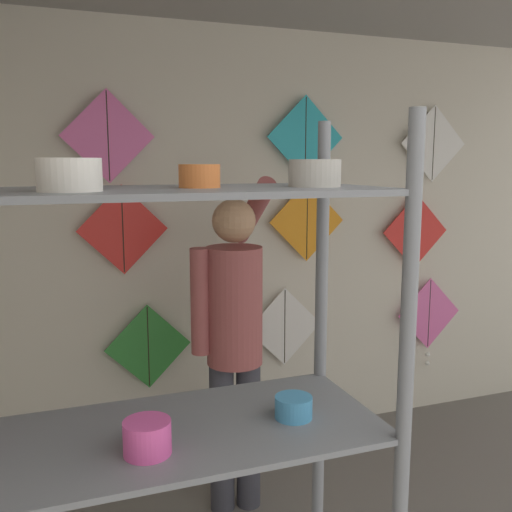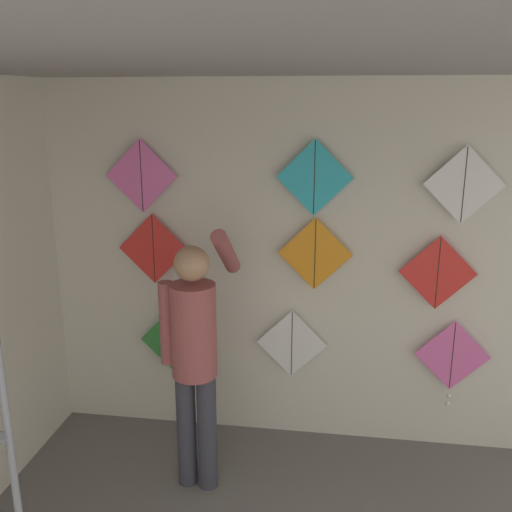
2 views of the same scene
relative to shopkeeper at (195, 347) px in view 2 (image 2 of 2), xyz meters
The scene contains 12 objects.
back_panel 1.06m from the shopkeeper, 51.43° to the left, with size 4.70×0.06×2.80m, color beige.
ceiling_slab 2.20m from the shopkeeper, 61.50° to the right, with size 4.70×4.59×0.04m, color gray.
shopkeeper is the anchor object (origin of this frame).
kite_0 0.83m from the shopkeeper, 117.34° to the left, with size 0.55×0.01×0.55m.
kite_1 0.94m from the shopkeeper, 49.26° to the left, with size 0.55×0.01×0.55m.
kite_2 1.95m from the shopkeeper, 20.92° to the left, with size 0.55×0.04×0.69m.
kite_3 0.97m from the shopkeeper, 125.34° to the left, with size 0.55×0.01×0.55m.
kite_4 1.13m from the shopkeeper, 42.44° to the left, with size 0.55×0.01×0.55m.
kite_5 1.82m from the shopkeeper, 22.76° to the left, with size 0.55×0.01×0.55m.
kite_6 1.37m from the shopkeeper, 128.85° to the left, with size 0.55×0.01×0.55m.
kite_7 1.46m from the shopkeeper, 43.19° to the left, with size 0.55×0.01×0.55m.
kite_8 2.15m from the shopkeeper, 21.32° to the left, with size 0.55×0.01×0.55m.
Camera 2 is at (0.30, -0.36, 2.65)m, focal length 40.00 mm.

